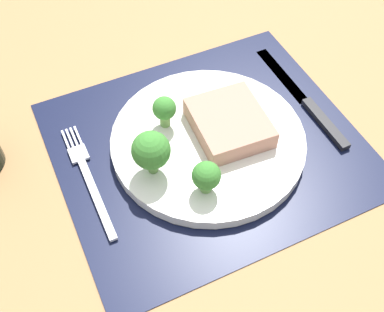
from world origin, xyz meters
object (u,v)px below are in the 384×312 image
(fork, at_px, (88,178))
(knife, at_px, (308,103))
(steak, at_px, (229,123))
(plate, at_px, (208,141))

(fork, height_order, knife, knife)
(steak, relative_size, knife, 0.46)
(knife, bearing_deg, fork, 175.44)
(plate, height_order, knife, plate)
(fork, bearing_deg, knife, -3.13)
(plate, relative_size, fork, 1.38)
(plate, distance_m, knife, 0.17)
(steak, relative_size, fork, 0.55)
(plate, bearing_deg, fork, 175.13)
(steak, bearing_deg, knife, 2.54)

